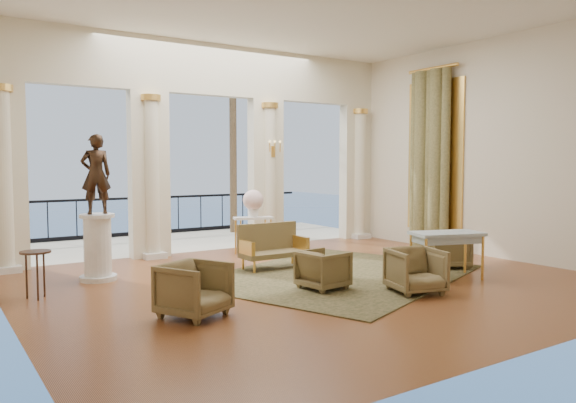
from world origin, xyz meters
TOP-DOWN VIEW (x-y plane):
  - floor at (0.00, 0.00)m, footprint 9.00×9.00m
  - room_walls at (0.00, -1.12)m, footprint 9.00×9.00m
  - arcade at (-0.00, 3.82)m, footprint 9.00×0.56m
  - terrace at (0.00, 5.80)m, footprint 10.00×3.60m
  - balustrade at (0.00, 7.40)m, footprint 9.00×0.06m
  - palm_tree at (2.00, 6.60)m, footprint 2.00×2.00m
  - curtain at (4.28, 1.50)m, footprint 0.33×1.40m
  - window_frame at (4.47, 1.50)m, footprint 0.04×1.60m
  - wall_sconce at (1.40, 3.51)m, footprint 0.30×0.11m
  - rug at (0.66, 0.19)m, footprint 5.56×4.98m
  - armchair_a at (-2.49, -0.83)m, footprint 0.98×0.96m
  - armchair_b at (0.80, -1.47)m, footprint 0.88×0.85m
  - armchair_c at (2.80, -0.37)m, footprint 0.94×0.95m
  - armchair_d at (-0.20, -0.50)m, footprint 0.69×0.72m
  - settee at (0.04, 1.40)m, footprint 1.25×0.53m
  - game_table at (2.02, -1.00)m, footprint 1.29×0.96m
  - pedestal at (-2.92, 2.09)m, footprint 0.60×0.60m
  - statue at (-2.92, 2.09)m, footprint 0.50×0.36m
  - console_table at (0.60, 3.05)m, footprint 0.89×0.58m
  - urn at (0.60, 3.05)m, footprint 0.44×0.44m
  - side_table at (-4.00, 1.29)m, footprint 0.43×0.43m

SIDE VIEW (x-z plane):
  - terrace at x=0.00m, z-range -0.10..0.00m
  - floor at x=0.00m, z-range 0.00..0.00m
  - rug at x=0.66m, z-range 0.00..0.02m
  - armchair_d at x=-0.20m, z-range 0.00..0.67m
  - armchair_c at x=2.80m, z-range 0.00..0.72m
  - armchair_b at x=0.80m, z-range 0.00..0.74m
  - armchair_a at x=-2.49m, z-range 0.00..0.77m
  - balustrade at x=0.00m, z-range -0.11..0.92m
  - settee at x=0.04m, z-range 0.00..0.83m
  - pedestal at x=-2.92m, z-range -0.02..1.08m
  - side_table at x=-4.00m, z-range 0.25..0.94m
  - console_table at x=0.60m, z-range 0.26..1.05m
  - game_table at x=2.02m, z-range 0.31..1.10m
  - urn at x=0.60m, z-range 0.83..1.41m
  - statue at x=-2.92m, z-range 1.11..2.42m
  - curtain at x=4.28m, z-range -0.03..4.06m
  - window_frame at x=4.47m, z-range 0.40..3.80m
  - wall_sconce at x=1.40m, z-range 2.06..2.40m
  - arcade at x=0.00m, z-range 0.33..4.83m
  - room_walls at x=0.00m, z-range -1.62..7.38m
  - palm_tree at x=2.00m, z-range 1.84..6.34m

